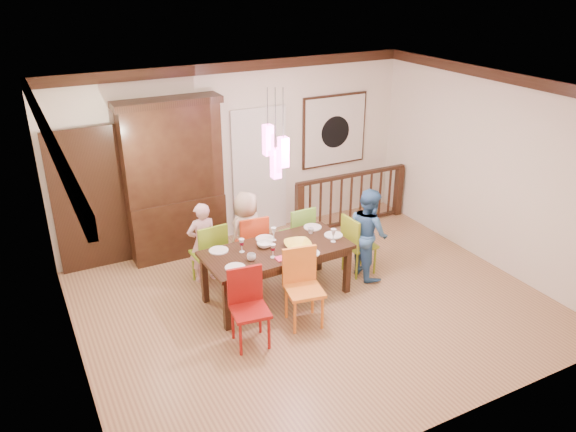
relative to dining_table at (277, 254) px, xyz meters
name	(u,v)px	position (x,y,z in m)	size (l,w,h in m)	color
floor	(314,304)	(0.36, -0.40, -0.66)	(6.00, 6.00, 0.00)	#936547
ceiling	(318,90)	(0.36, -0.40, 2.24)	(6.00, 6.00, 0.00)	white
wall_back	(238,153)	(0.36, 2.10, 0.79)	(6.00, 6.00, 0.00)	silver
wall_left	(65,258)	(-2.64, -0.40, 0.79)	(5.00, 5.00, 0.00)	silver
wall_right	(490,170)	(3.36, -0.40, 0.79)	(5.00, 5.00, 0.00)	silver
crown_molding	(318,97)	(0.36, -0.40, 2.16)	(6.00, 5.00, 0.16)	black
panel_door	(89,203)	(-2.04, 2.05, 0.39)	(1.04, 0.07, 2.24)	black
white_doorway	(259,173)	(0.71, 2.07, 0.39)	(0.97, 0.05, 2.22)	silver
painting	(334,131)	(2.16, 2.06, 0.94)	(1.25, 0.06, 1.25)	black
pendant_cluster	(276,151)	(0.00, 0.00, 1.45)	(0.27, 0.21, 1.14)	#FF4CBA
dining_table	(277,254)	(0.00, 0.00, 0.00)	(2.01, 0.97, 0.75)	black
chair_far_left	(208,248)	(-0.69, 0.79, -0.11)	(0.46, 0.46, 0.97)	#78A11F
chair_far_mid	(251,239)	(-0.03, 0.80, -0.11)	(0.47, 0.47, 0.95)	red
chair_far_right	(297,229)	(0.76, 0.82, -0.13)	(0.42, 0.42, 0.92)	#7AC13D
chair_near_left	(250,305)	(-0.76, -0.81, -0.11)	(0.48, 0.48, 0.96)	maroon
chair_near_mid	(304,285)	(0.02, -0.73, -0.09)	(0.52, 0.52, 0.99)	orange
chair_end_right	(360,240)	(1.40, 0.06, -0.14)	(0.44, 0.44, 0.92)	#889F1E
china_hutch	(174,180)	(-0.80, 1.90, 0.58)	(1.57, 0.46, 2.49)	black
balustrade	(351,198)	(2.23, 1.55, -0.16)	(2.16, 0.12, 0.96)	black
person_far_left	(203,243)	(-0.73, 0.90, -0.06)	(0.44, 0.29, 1.21)	beige
person_far_mid	(247,233)	(-0.06, 0.85, -0.03)	(0.62, 0.40, 1.27)	beige
person_end_right	(368,233)	(1.46, -0.05, 0.02)	(0.66, 0.51, 1.36)	#38679D
serving_bowl	(298,245)	(0.25, -0.13, 0.13)	(0.36, 0.36, 0.09)	yellow
small_bowl	(265,245)	(-0.12, 0.12, 0.12)	(0.21, 0.21, 0.07)	white
cup_left	(251,257)	(-0.44, -0.15, 0.13)	(0.12, 0.12, 0.09)	silver
cup_right	(311,231)	(0.64, 0.19, 0.13)	(0.09, 0.09, 0.09)	silver
plate_far_left	(219,250)	(-0.72, 0.29, 0.10)	(0.26, 0.26, 0.01)	white
plate_far_mid	(265,239)	(-0.02, 0.33, 0.10)	(0.26, 0.26, 0.01)	white
plate_far_right	(313,227)	(0.76, 0.35, 0.10)	(0.26, 0.26, 0.01)	white
plate_near_left	(235,268)	(-0.70, -0.24, 0.10)	(0.26, 0.26, 0.01)	white
plate_near_mid	(310,253)	(0.33, -0.33, 0.10)	(0.26, 0.26, 0.01)	white
plate_end_right	(333,235)	(0.88, -0.02, 0.10)	(0.26, 0.26, 0.01)	white
wine_glass_a	(242,246)	(-0.45, 0.12, 0.18)	(0.08, 0.08, 0.19)	#590C19
wine_glass_b	(274,234)	(0.08, 0.24, 0.18)	(0.08, 0.08, 0.19)	silver
wine_glass_c	(273,251)	(-0.15, -0.21, 0.18)	(0.08, 0.08, 0.19)	#590C19
wine_glass_d	(333,235)	(0.78, -0.18, 0.18)	(0.08, 0.08, 0.19)	silver
napkin	(283,258)	(-0.06, -0.29, 0.10)	(0.18, 0.14, 0.01)	#D83359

